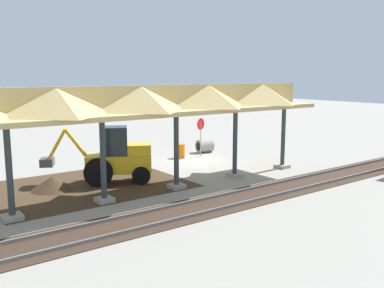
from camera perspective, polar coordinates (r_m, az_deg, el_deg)
name	(u,v)px	position (r m, az deg, el deg)	size (l,w,h in m)	color
ground_plane	(194,161)	(26.76, 0.27, -2.30)	(120.00, 120.00, 0.00)	gray
dirt_work_zone	(87,186)	(21.56, -13.84, -5.42)	(9.19, 7.00, 0.01)	#42301E
platform_canopy	(101,104)	(17.97, -12.02, 5.25)	(23.60, 3.20, 4.90)	#9E998E
rail_tracks	(291,186)	(21.26, 13.03, -5.52)	(60.00, 2.58, 0.15)	slate
stop_sign	(201,129)	(28.10, 1.17, 2.03)	(0.74, 0.23, 2.52)	gray
backhoe	(115,158)	(21.68, -10.18, -1.80)	(5.22, 3.53, 2.82)	yellow
dirt_mound	(52,190)	(21.29, -18.12, -5.81)	(4.03, 4.03, 1.29)	#42301E
concrete_pipe	(205,146)	(29.72, 1.70, -0.25)	(1.15, 1.05, 0.91)	#9E9384
traffic_barrel	(181,151)	(27.80, -1.54, -0.92)	(0.56, 0.56, 0.90)	orange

